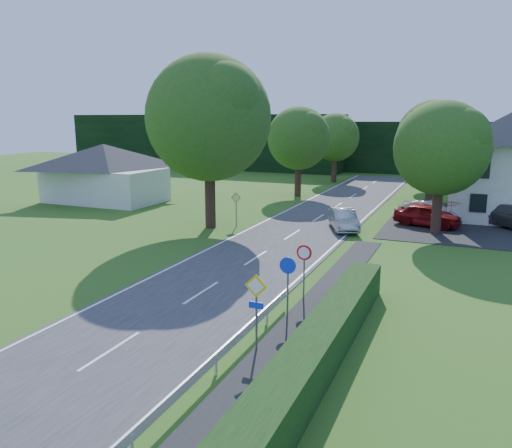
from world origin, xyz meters
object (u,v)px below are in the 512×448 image
at_px(streetlight, 435,163).
at_px(parked_car_silver_a, 429,210).
at_px(motorcycle, 335,211).
at_px(parked_car_red, 427,215).
at_px(parasol, 451,213).
at_px(moving_car, 344,219).

bearing_deg(streetlight, parked_car_silver_a, 97.53).
height_order(motorcycle, parked_car_red, parked_car_red).
xyz_separation_m(parked_car_silver_a, parasol, (1.55, -1.49, 0.19)).
xyz_separation_m(moving_car, parasol, (6.57, 4.38, 0.18)).
height_order(moving_car, motorcycle, moving_car).
relative_size(moving_car, parked_car_silver_a, 1.02).
xyz_separation_m(streetlight, motorcycle, (-7.04, 1.01, -3.95)).
height_order(parked_car_red, parasol, parasol).
relative_size(streetlight, motorcycle, 4.45).
bearing_deg(streetlight, parasol, 43.32).
distance_m(moving_car, motorcycle, 4.58).
bearing_deg(moving_car, parked_car_red, 9.94).
distance_m(motorcycle, parked_car_red, 6.84).
relative_size(streetlight, parked_car_silver_a, 1.92).
bearing_deg(motorcycle, parasol, -19.29).
height_order(parked_car_silver_a, parasol, parasol).
bearing_deg(moving_car, parked_car_silver_a, 25.78).
height_order(streetlight, moving_car, streetlight).
xyz_separation_m(motorcycle, parked_car_red, (6.78, -0.85, 0.30)).
bearing_deg(streetlight, moving_car, -148.84).
relative_size(streetlight, parasol, 4.11).
bearing_deg(parasol, streetlight, -136.68).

